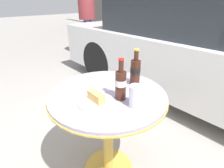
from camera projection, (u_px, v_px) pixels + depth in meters
bistro_table at (108, 113)px, 1.20m from camera, size 0.77×0.77×0.72m
cola_bottle_left at (121, 84)px, 1.02m from camera, size 0.07×0.07×0.25m
cola_bottle_right at (135, 71)px, 1.20m from camera, size 0.07×0.07×0.25m
drinking_glass at (136, 97)px, 0.97m from camera, size 0.07×0.07×0.13m
lunch_plate_near at (96, 100)px, 1.01m from camera, size 0.21×0.21×0.07m
parked_car at (201, 49)px, 2.42m from camera, size 4.22×1.81×1.34m
pedestrian at (87, 12)px, 3.87m from camera, size 0.36×0.36×1.77m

